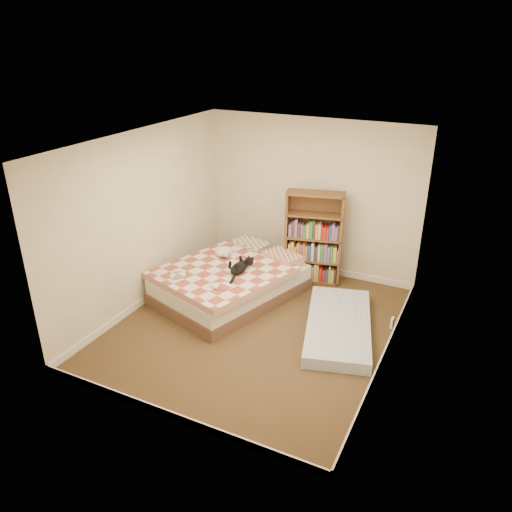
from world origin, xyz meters
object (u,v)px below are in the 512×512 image
at_px(bookshelf, 314,248).
at_px(floor_mattress, 338,326).
at_px(white_dog, 224,252).
at_px(bed, 232,281).
at_px(black_cat, 241,266).

height_order(bookshelf, floor_mattress, bookshelf).
relative_size(bookshelf, white_dog, 4.98).
relative_size(floor_mattress, white_dog, 6.20).
height_order(bookshelf, white_dog, bookshelf).
distance_m(bed, white_dog, 0.49).
bearing_deg(floor_mattress, bookshelf, 107.48).
bearing_deg(floor_mattress, white_dog, 150.49).
distance_m(bed, black_cat, 0.39).
xyz_separation_m(bookshelf, white_dog, (-1.17, -0.79, 0.03)).
height_order(bed, bookshelf, bookshelf).
distance_m(bookshelf, black_cat, 1.34).
bearing_deg(white_dog, black_cat, -35.97).
relative_size(bed, white_dog, 8.26).
bearing_deg(bed, bookshelf, 66.74).
bearing_deg(white_dog, floor_mattress, -13.50).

